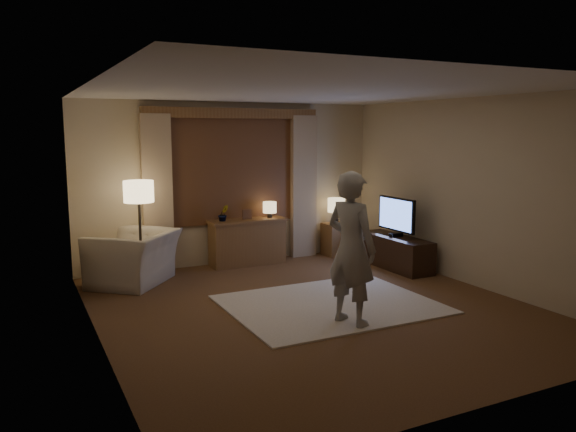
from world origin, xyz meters
TOP-DOWN VIEW (x-y plane):
  - room at (0.00, 0.50)m, footprint 5.04×5.54m
  - rug at (0.24, 0.03)m, footprint 2.50×2.00m
  - sideboard at (0.14, 2.50)m, footprint 1.20×0.40m
  - picture_frame at (0.14, 2.50)m, footprint 0.16×0.02m
  - plant at (-0.26, 2.50)m, footprint 0.17×0.13m
  - table_lamp_sideboard at (0.54, 2.50)m, footprint 0.22×0.22m
  - floor_lamp at (-1.61, 2.25)m, footprint 0.42×0.42m
  - armchair at (-1.73, 2.12)m, footprint 1.50×1.51m
  - side_table at (1.79, 2.45)m, footprint 0.40×0.40m
  - table_lamp_side at (1.79, 2.45)m, footprint 0.30×0.30m
  - tv_stand at (2.15, 1.24)m, footprint 0.45×1.40m
  - tv at (2.15, 1.24)m, footprint 0.21×0.86m
  - person at (0.08, -0.67)m, footprint 0.59×0.72m

SIDE VIEW (x-z plane):
  - rug at x=0.24m, z-range 0.00..0.02m
  - tv_stand at x=2.15m, z-range 0.00..0.50m
  - side_table at x=1.79m, z-range 0.00..0.56m
  - sideboard at x=0.14m, z-range 0.00..0.70m
  - armchair at x=-1.73m, z-range 0.00..0.74m
  - picture_frame at x=0.14m, z-range 0.70..0.90m
  - tv at x=2.15m, z-range 0.53..1.15m
  - plant at x=-0.26m, z-range 0.70..1.00m
  - table_lamp_side at x=1.79m, z-range 0.65..1.09m
  - person at x=0.08m, z-range 0.02..1.72m
  - table_lamp_sideboard at x=0.54m, z-range 0.75..1.05m
  - floor_lamp at x=-1.61m, z-range 0.49..1.94m
  - room at x=0.00m, z-range 0.01..2.65m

